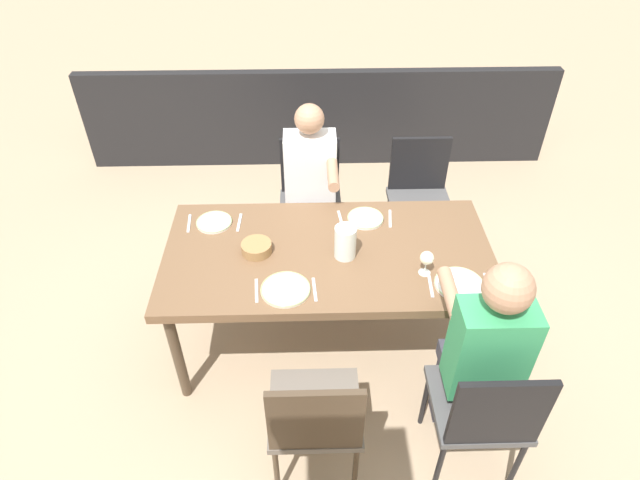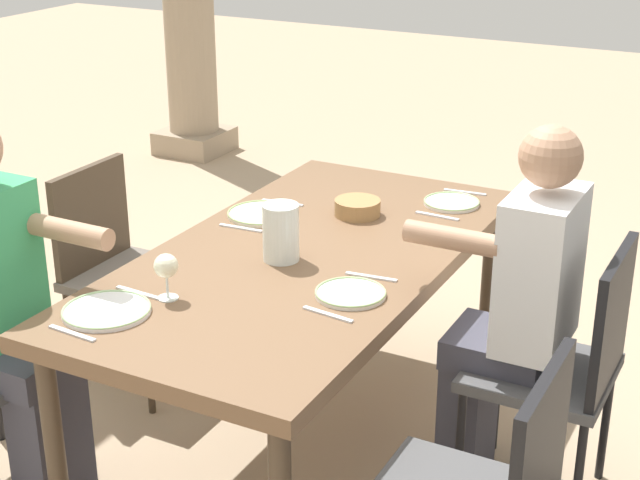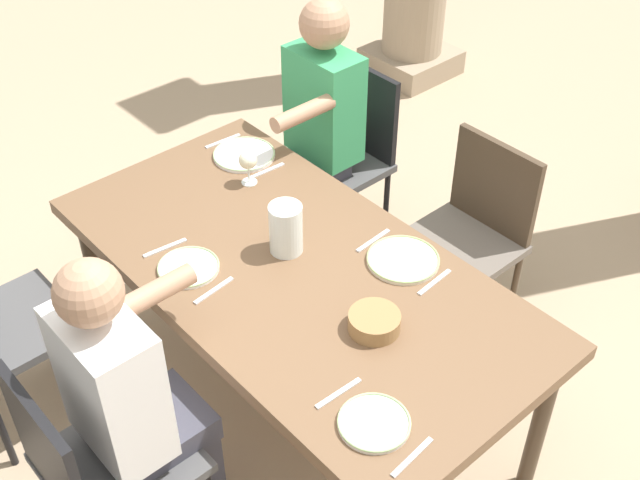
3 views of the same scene
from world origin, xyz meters
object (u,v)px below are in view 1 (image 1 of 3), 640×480
Objects in this scene: bread_basket at (257,248)px; plate_3 at (214,222)px; plate_1 at (365,218)px; plate_2 at (286,289)px; chair_mid_north at (315,416)px; diner_woman_green at (311,191)px; plate_0 at (459,284)px; water_pitcher at (345,244)px; wine_glass_0 at (427,259)px; dining_table at (328,260)px; chair_mid_south at (310,194)px; diner_man_white at (480,353)px; chair_west_south at (419,192)px; chair_west_north at (484,411)px.

plate_3 is at bearing -44.48° from bread_basket.
plate_1 is 0.84× the size of plate_2.
chair_mid_north is 0.69× the size of diner_woman_green.
plate_3 is at bearing -22.72° from plate_0.
plate_3 is at bearing -22.08° from water_pitcher.
diner_woman_green is 0.79m from water_pitcher.
wine_glass_0 is 0.67× the size of plate_1.
water_pitcher reaches higher than wine_glass_0.
diner_woman_green reaches higher than plate_0.
chair_mid_south is at bearing -84.00° from dining_table.
plate_1 is 1.02× the size of plate_3.
plate_3 is 1.25× the size of bread_basket.
wine_glass_0 is 0.45m from water_pitcher.
diner_man_white is (-0.78, -0.19, 0.19)m from chair_mid_north.
chair_west_south is 1.94m from chair_mid_north.
chair_mid_north is at bearing 116.63° from plate_3.
diner_woman_green is at bearing -90.11° from chair_mid_north.
plate_3 is (1.18, -0.46, -0.09)m from wine_glass_0.
dining_table is at bearing -52.07° from chair_west_north.
chair_west_north is 0.70× the size of diner_man_white.
chair_mid_south is 0.70× the size of diner_man_white.
chair_west_north is at bearing 179.82° from chair_mid_north.
chair_mid_south is at bearing -78.81° from water_pitcher.
diner_man_white is 5.01× the size of plate_2.
bread_basket is at bearing -32.59° from diner_man_white.
wine_glass_0 is at bearing 123.58° from diner_woman_green.
wine_glass_0 is at bearing -171.38° from plate_2.
plate_3 is (0.67, -0.27, 0.07)m from dining_table.
chair_west_north is at bearing 147.74° from plate_2.
diner_woman_green is at bearing -52.42° from plate_1.
chair_west_north is 1.81m from plate_3.
chair_mid_south is 4.16× the size of plate_1.
chair_mid_south is 0.97m from bread_basket.
chair_mid_south is (0.00, -1.77, 0.02)m from chair_mid_north.
bread_basket is at bearing 135.52° from plate_3.
chair_west_north reaches higher than chair_west_south.
diner_woman_green is (0.09, -0.71, -0.01)m from dining_table.
chair_mid_north is 1.00m from plate_0.
plate_2 is (0.74, 0.11, -0.09)m from wine_glass_0.
plate_2 is at bearing 39.50° from water_pitcher.
diner_man_white is at bearing 119.07° from diner_woman_green.
diner_man_white reaches higher than diner_woman_green.
plate_1 is (0.46, -1.18, 0.24)m from chair_west_north.
diner_woman_green reaches higher than chair_mid_south.
chair_mid_north is 1.60m from diner_woman_green.
chair_mid_north is 0.83m from diner_man_white.
chair_mid_south is at bearing -63.65° from diner_man_white.
water_pitcher reaches higher than chair_west_south.
wine_glass_0 reaches higher than plate_0.
wine_glass_0 is at bearing 119.72° from plate_1.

